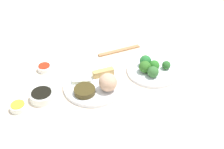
% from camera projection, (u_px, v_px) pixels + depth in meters
% --- Properties ---
extents(tabletop, '(2.20, 2.20, 0.02)m').
position_uv_depth(tabletop, '(89.00, 88.00, 1.17)').
color(tabletop, beige).
rests_on(tabletop, ground).
extents(main_plate, '(0.26, 0.26, 0.02)m').
position_uv_depth(main_plate, '(95.00, 85.00, 1.15)').
color(main_plate, white).
rests_on(main_plate, tabletop).
extents(rice_scoop, '(0.07, 0.07, 0.07)m').
position_uv_depth(rice_scoop, '(108.00, 82.00, 1.10)').
color(rice_scoop, tan).
rests_on(rice_scoop, main_plate).
extents(spring_roll, '(0.05, 0.09, 0.03)m').
position_uv_depth(spring_roll, '(103.00, 73.00, 1.18)').
color(spring_roll, tan).
rests_on(spring_roll, main_plate).
extents(crab_rangoon_wonton, '(0.08, 0.08, 0.01)m').
position_uv_depth(crab_rangoon_wonton, '(81.00, 77.00, 1.17)').
color(crab_rangoon_wonton, beige).
rests_on(crab_rangoon_wonton, main_plate).
extents(stir_fry_heap, '(0.09, 0.09, 0.02)m').
position_uv_depth(stir_fry_heap, '(85.00, 91.00, 1.10)').
color(stir_fry_heap, '#3F3516').
rests_on(stir_fry_heap, main_plate).
extents(broccoli_plate, '(0.24, 0.24, 0.01)m').
position_uv_depth(broccoli_plate, '(153.00, 71.00, 1.23)').
color(broccoli_plate, white).
rests_on(broccoli_plate, tabletop).
extents(broccoli_floret_0, '(0.05, 0.05, 0.05)m').
position_uv_depth(broccoli_floret_0, '(154.00, 65.00, 1.21)').
color(broccoli_floret_0, '#2A7124').
rests_on(broccoli_floret_0, broccoli_plate).
extents(broccoli_floret_1, '(0.04, 0.04, 0.04)m').
position_uv_depth(broccoli_floret_1, '(166.00, 65.00, 1.22)').
color(broccoli_floret_1, '#296227').
rests_on(broccoli_floret_1, broccoli_plate).
extents(broccoli_floret_2, '(0.05, 0.05, 0.05)m').
position_uv_depth(broccoli_floret_2, '(153.00, 72.00, 1.18)').
color(broccoli_floret_2, '#356C32').
rests_on(broccoli_floret_2, broccoli_plate).
extents(broccoli_floret_3, '(0.05, 0.05, 0.05)m').
position_uv_depth(broccoli_floret_3, '(145.00, 61.00, 1.24)').
color(broccoli_floret_3, '#257030').
rests_on(broccoli_floret_3, broccoli_plate).
extents(broccoli_floret_4, '(0.05, 0.05, 0.05)m').
position_uv_depth(broccoli_floret_4, '(145.00, 67.00, 1.20)').
color(broccoli_floret_4, '#316C23').
rests_on(broccoli_floret_4, broccoli_plate).
extents(soy_sauce_bowl, '(0.10, 0.10, 0.03)m').
position_uv_depth(soy_sauce_bowl, '(42.00, 96.00, 1.09)').
color(soy_sauce_bowl, white).
rests_on(soy_sauce_bowl, tabletop).
extents(soy_sauce_bowl_liquid, '(0.08, 0.08, 0.00)m').
position_uv_depth(soy_sauce_bowl_liquid, '(41.00, 93.00, 1.08)').
color(soy_sauce_bowl_liquid, black).
rests_on(soy_sauce_bowl_liquid, soy_sauce_bowl).
extents(sauce_ramekin_sweet_and_sour, '(0.06, 0.06, 0.02)m').
position_uv_depth(sauce_ramekin_sweet_and_sour, '(44.00, 68.00, 1.24)').
color(sauce_ramekin_sweet_and_sour, white).
rests_on(sauce_ramekin_sweet_and_sour, tabletop).
extents(sauce_ramekin_sweet_and_sour_liquid, '(0.05, 0.05, 0.00)m').
position_uv_depth(sauce_ramekin_sweet_and_sour_liquid, '(44.00, 66.00, 1.23)').
color(sauce_ramekin_sweet_and_sour_liquid, red).
rests_on(sauce_ramekin_sweet_and_sour_liquid, sauce_ramekin_sweet_and_sour).
extents(sauce_ramekin_hot_mustard, '(0.06, 0.06, 0.02)m').
position_uv_depth(sauce_ramekin_hot_mustard, '(18.00, 107.00, 1.04)').
color(sauce_ramekin_hot_mustard, white).
rests_on(sauce_ramekin_hot_mustard, tabletop).
extents(sauce_ramekin_hot_mustard_liquid, '(0.05, 0.05, 0.00)m').
position_uv_depth(sauce_ramekin_hot_mustard_liquid, '(18.00, 104.00, 1.04)').
color(sauce_ramekin_hot_mustard_liquid, yellow).
rests_on(sauce_ramekin_hot_mustard_liquid, sauce_ramekin_hot_mustard).
extents(chopsticks_pair, '(0.10, 0.21, 0.01)m').
position_uv_depth(chopsticks_pair, '(119.00, 51.00, 1.37)').
color(chopsticks_pair, '#AD794D').
rests_on(chopsticks_pair, tabletop).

